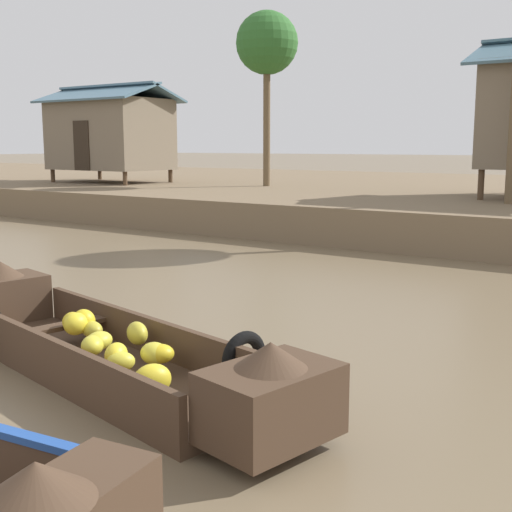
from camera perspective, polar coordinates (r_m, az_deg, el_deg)
The scene contains 4 objects.
ground_plane at distance 12.07m, azimuth 6.67°, elevation -1.69°, with size 300.00×300.00×0.00m, color #726047.
banana_boat at distance 6.98m, azimuth -12.94°, elevation -7.55°, with size 5.63×2.14×0.88m.
stilt_house_left at distance 26.36m, azimuth -12.41°, elevation 10.24°, with size 5.00×3.30×3.66m.
palm_tree_mid at distance 23.63m, azimuth 0.94°, elevation 17.63°, with size 2.11×2.11×5.89m.
Camera 1 is at (5.48, -0.51, 2.32)m, focal length 46.72 mm.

